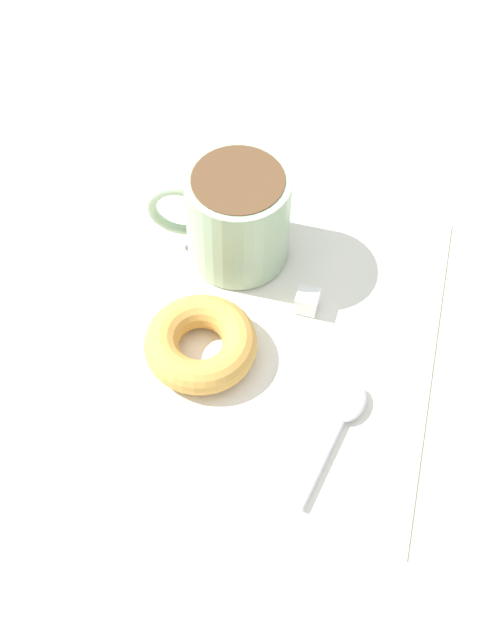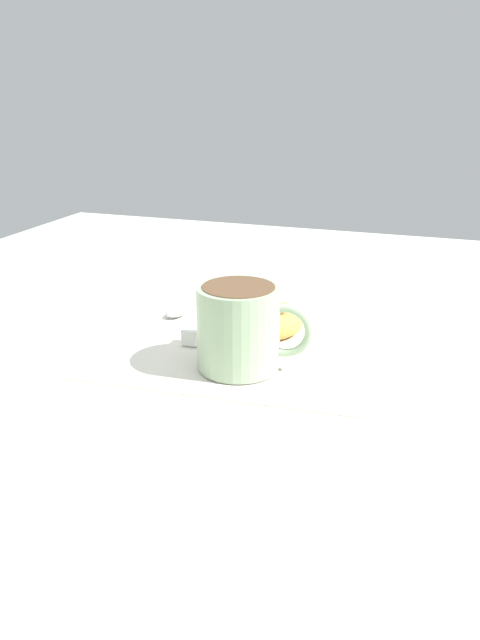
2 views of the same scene
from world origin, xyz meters
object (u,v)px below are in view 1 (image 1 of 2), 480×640
at_px(coffee_cup, 236,215).
at_px(sugar_cube, 307,301).
at_px(donut, 201,344).
at_px(spoon, 344,417).

xyz_separation_m(coffee_cup, sugar_cube, (-0.07, 0.04, -0.04)).
height_order(donut, spoon, donut).
bearing_deg(spoon, coffee_cup, -46.83).
bearing_deg(spoon, donut, -11.92).
relative_size(coffee_cup, spoon, 1.06).
bearing_deg(sugar_cube, coffee_cup, -29.24).
bearing_deg(coffee_cup, sugar_cube, 150.76).
xyz_separation_m(donut, sugar_cube, (-0.07, -0.07, -0.00)).
bearing_deg(donut, spoon, 168.08).
distance_m(coffee_cup, sugar_cube, 0.09).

